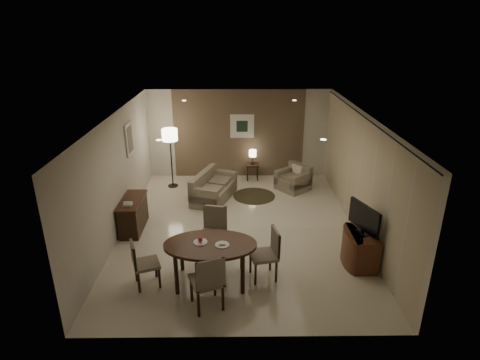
{
  "coord_description": "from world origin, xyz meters",
  "views": [
    {
      "loc": [
        -0.1,
        -8.38,
        4.58
      ],
      "look_at": [
        0.0,
        0.2,
        1.15
      ],
      "focal_mm": 30.0,
      "sensor_mm": 36.0,
      "label": 1
    }
  ],
  "objects_px": {
    "armchair": "(293,178)",
    "side_table": "(252,172)",
    "floor_lamp": "(171,158)",
    "chair_near": "(206,280)",
    "chair_left": "(147,263)",
    "console_desk": "(133,215)",
    "chair_right": "(263,255)",
    "sofa": "(214,186)",
    "chair_far": "(212,235)",
    "tv_cabinet": "(361,248)",
    "dining_table": "(211,263)"
  },
  "relations": [
    {
      "from": "tv_cabinet",
      "to": "side_table",
      "type": "bearing_deg",
      "value": 113.06
    },
    {
      "from": "chair_left",
      "to": "side_table",
      "type": "distance_m",
      "value": 5.73
    },
    {
      "from": "chair_left",
      "to": "tv_cabinet",
      "type": "bearing_deg",
      "value": -101.69
    },
    {
      "from": "chair_left",
      "to": "side_table",
      "type": "relative_size",
      "value": 1.89
    },
    {
      "from": "chair_far",
      "to": "chair_right",
      "type": "bearing_deg",
      "value": -23.25
    },
    {
      "from": "console_desk",
      "to": "side_table",
      "type": "distance_m",
      "value": 4.3
    },
    {
      "from": "tv_cabinet",
      "to": "chair_far",
      "type": "height_order",
      "value": "chair_far"
    },
    {
      "from": "chair_near",
      "to": "side_table",
      "type": "relative_size",
      "value": 2.18
    },
    {
      "from": "chair_right",
      "to": "sofa",
      "type": "distance_m",
      "value": 3.79
    },
    {
      "from": "dining_table",
      "to": "chair_near",
      "type": "distance_m",
      "value": 0.72
    },
    {
      "from": "chair_right",
      "to": "sofa",
      "type": "bearing_deg",
      "value": -174.47
    },
    {
      "from": "console_desk",
      "to": "dining_table",
      "type": "height_order",
      "value": "dining_table"
    },
    {
      "from": "sofa",
      "to": "floor_lamp",
      "type": "height_order",
      "value": "floor_lamp"
    },
    {
      "from": "dining_table",
      "to": "floor_lamp",
      "type": "height_order",
      "value": "floor_lamp"
    },
    {
      "from": "console_desk",
      "to": "chair_right",
      "type": "xyz_separation_m",
      "value": [
        2.9,
        -1.94,
        0.12
      ]
    },
    {
      "from": "tv_cabinet",
      "to": "floor_lamp",
      "type": "xyz_separation_m",
      "value": [
        -4.36,
        4.11,
        0.52
      ]
    },
    {
      "from": "tv_cabinet",
      "to": "dining_table",
      "type": "height_order",
      "value": "dining_table"
    },
    {
      "from": "chair_near",
      "to": "side_table",
      "type": "distance_m",
      "value": 6.01
    },
    {
      "from": "chair_left",
      "to": "armchair",
      "type": "distance_m",
      "value": 5.56
    },
    {
      "from": "sofa",
      "to": "dining_table",
      "type": "bearing_deg",
      "value": -158.71
    },
    {
      "from": "chair_left",
      "to": "side_table",
      "type": "xyz_separation_m",
      "value": [
        2.15,
        5.31,
        -0.22
      ]
    },
    {
      "from": "console_desk",
      "to": "floor_lamp",
      "type": "relative_size",
      "value": 0.69
    },
    {
      "from": "tv_cabinet",
      "to": "chair_right",
      "type": "xyz_separation_m",
      "value": [
        -1.99,
        -0.44,
        0.15
      ]
    },
    {
      "from": "floor_lamp",
      "to": "chair_left",
      "type": "bearing_deg",
      "value": -87.23
    },
    {
      "from": "chair_right",
      "to": "floor_lamp",
      "type": "height_order",
      "value": "floor_lamp"
    },
    {
      "from": "chair_left",
      "to": "side_table",
      "type": "height_order",
      "value": "chair_left"
    },
    {
      "from": "chair_right",
      "to": "armchair",
      "type": "height_order",
      "value": "chair_right"
    },
    {
      "from": "chair_near",
      "to": "sofa",
      "type": "xyz_separation_m",
      "value": [
        -0.1,
        4.44,
        -0.16
      ]
    },
    {
      "from": "dining_table",
      "to": "sofa",
      "type": "distance_m",
      "value": 3.74
    },
    {
      "from": "chair_left",
      "to": "chair_right",
      "type": "distance_m",
      "value": 2.16
    },
    {
      "from": "side_table",
      "to": "chair_right",
      "type": "bearing_deg",
      "value": -90.02
    },
    {
      "from": "console_desk",
      "to": "chair_near",
      "type": "xyz_separation_m",
      "value": [
        1.89,
        -2.76,
        0.15
      ]
    },
    {
      "from": "chair_left",
      "to": "armchair",
      "type": "xyz_separation_m",
      "value": [
        3.28,
        4.48,
        -0.1
      ]
    },
    {
      "from": "chair_far",
      "to": "chair_left",
      "type": "bearing_deg",
      "value": -129.32
    },
    {
      "from": "side_table",
      "to": "tv_cabinet",
      "type": "bearing_deg",
      "value": -66.94
    },
    {
      "from": "console_desk",
      "to": "armchair",
      "type": "height_order",
      "value": "console_desk"
    },
    {
      "from": "console_desk",
      "to": "sofa",
      "type": "xyz_separation_m",
      "value": [
        1.79,
        1.68,
        -0.0
      ]
    },
    {
      "from": "chair_far",
      "to": "sofa",
      "type": "xyz_separation_m",
      "value": [
        -0.12,
        2.92,
        -0.16
      ]
    },
    {
      "from": "tv_cabinet",
      "to": "dining_table",
      "type": "bearing_deg",
      "value": -169.53
    },
    {
      "from": "armchair",
      "to": "side_table",
      "type": "bearing_deg",
      "value": -165.79
    },
    {
      "from": "chair_far",
      "to": "side_table",
      "type": "height_order",
      "value": "chair_far"
    },
    {
      "from": "dining_table",
      "to": "chair_left",
      "type": "xyz_separation_m",
      "value": [
        -1.16,
        -0.1,
        0.06
      ]
    },
    {
      "from": "tv_cabinet",
      "to": "armchair",
      "type": "xyz_separation_m",
      "value": [
        -0.85,
        3.83,
        0.01
      ]
    },
    {
      "from": "tv_cabinet",
      "to": "sofa",
      "type": "relative_size",
      "value": 0.57
    },
    {
      "from": "sofa",
      "to": "chair_right",
      "type": "bearing_deg",
      "value": -143.65
    },
    {
      "from": "chair_near",
      "to": "side_table",
      "type": "xyz_separation_m",
      "value": [
        1.01,
        5.92,
        -0.29
      ]
    },
    {
      "from": "chair_far",
      "to": "chair_near",
      "type": "bearing_deg",
      "value": -78.42
    },
    {
      "from": "tv_cabinet",
      "to": "side_table",
      "type": "xyz_separation_m",
      "value": [
        -1.98,
        4.66,
        -0.11
      ]
    },
    {
      "from": "armchair",
      "to": "floor_lamp",
      "type": "distance_m",
      "value": 3.56
    },
    {
      "from": "tv_cabinet",
      "to": "floor_lamp",
      "type": "relative_size",
      "value": 0.52
    }
  ]
}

